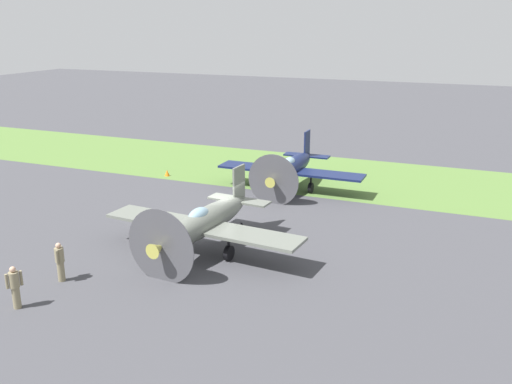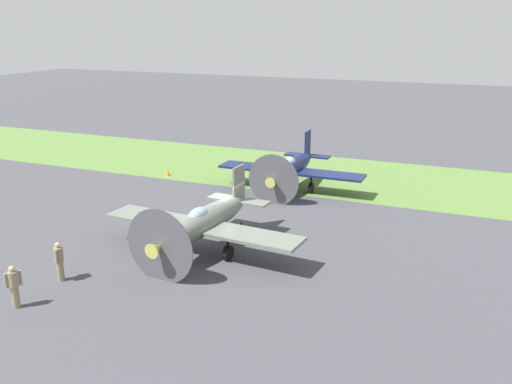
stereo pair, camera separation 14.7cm
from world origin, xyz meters
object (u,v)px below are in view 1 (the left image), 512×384
(ground_crew_mechanic, at_px, (15,286))
(runway_marker_cone, at_px, (167,173))
(airplane_lead, at_px, (204,222))
(ground_crew_chief, at_px, (60,261))
(airplane_wingman, at_px, (291,168))

(ground_crew_mechanic, bearing_deg, runway_marker_cone, 46.07)
(runway_marker_cone, bearing_deg, airplane_lead, 128.30)
(ground_crew_chief, relative_size, ground_crew_mechanic, 1.00)
(airplane_wingman, relative_size, ground_crew_chief, 5.55)
(ground_crew_chief, bearing_deg, ground_crew_mechanic, -21.03)
(ground_crew_mechanic, relative_size, runway_marker_cone, 3.93)
(airplane_lead, height_order, runway_marker_cone, airplane_lead)
(airplane_lead, distance_m, ground_crew_chief, 6.65)
(airplane_lead, xyz_separation_m, airplane_wingman, (-0.41, -11.45, -0.06))
(airplane_lead, bearing_deg, ground_crew_mechanic, 66.36)
(runway_marker_cone, bearing_deg, ground_crew_chief, 105.88)
(airplane_lead, bearing_deg, runway_marker_cone, -46.97)
(runway_marker_cone, bearing_deg, ground_crew_mechanic, 103.95)
(ground_crew_chief, distance_m, ground_crew_mechanic, 2.53)
(airplane_lead, relative_size, airplane_wingman, 1.05)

